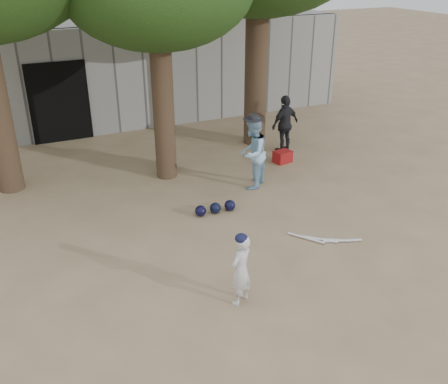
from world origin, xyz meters
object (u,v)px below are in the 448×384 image
spectator_dark (285,124)px  boy_player (241,270)px  spectator_blue (252,153)px  red_bag (283,157)px

spectator_dark → boy_player: bearing=38.5°
spectator_blue → spectator_dark: size_ratio=1.06×
red_bag → boy_player: bearing=-127.5°
boy_player → spectator_dark: spectator_dark is taller
boy_player → red_bag: boy_player is taller
spectator_blue → spectator_dark: (1.82, 1.60, -0.05)m
boy_player → spectator_dark: (3.93, 5.21, 0.19)m
spectator_blue → red_bag: spectator_blue is taller
boy_player → spectator_blue: bearing=-148.6°
boy_player → spectator_dark: size_ratio=0.75×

